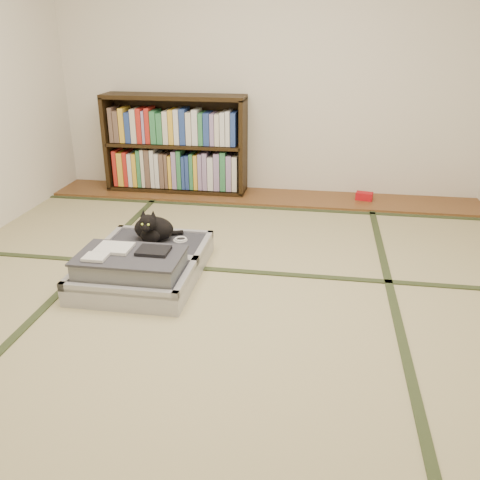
# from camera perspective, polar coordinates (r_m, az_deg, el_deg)

# --- Properties ---
(floor) EXTENTS (4.50, 4.50, 0.00)m
(floor) POSITION_cam_1_polar(r_m,az_deg,el_deg) (3.03, -2.00, -6.84)
(floor) COLOR tan
(floor) RESTS_ON ground
(wood_strip) EXTENTS (4.00, 0.50, 0.02)m
(wood_strip) POSITION_cam_1_polar(r_m,az_deg,el_deg) (4.85, 2.54, 4.88)
(wood_strip) COLOR brown
(wood_strip) RESTS_ON ground
(red_item) EXTENTS (0.16, 0.12, 0.07)m
(red_item) POSITION_cam_1_polar(r_m,az_deg,el_deg) (4.85, 13.77, 4.81)
(red_item) COLOR #B20E15
(red_item) RESTS_ON wood_strip
(room_shell) EXTENTS (4.50, 4.50, 4.50)m
(room_shell) POSITION_cam_1_polar(r_m,az_deg,el_deg) (2.64, -2.46, 21.96)
(room_shell) COLOR white
(room_shell) RESTS_ON ground
(tatami_borders) EXTENTS (4.00, 4.50, 0.01)m
(tatami_borders) POSITION_cam_1_polar(r_m,az_deg,el_deg) (3.46, -0.44, -2.79)
(tatami_borders) COLOR #2D381E
(tatami_borders) RESTS_ON ground
(bookcase) EXTENTS (1.35, 0.31, 0.92)m
(bookcase) POSITION_cam_1_polar(r_m,az_deg,el_deg) (4.97, -7.25, 10.43)
(bookcase) COLOR black
(bookcase) RESTS_ON wood_strip
(suitcase) EXTENTS (0.71, 0.95, 0.28)m
(suitcase) POSITION_cam_1_polar(r_m,az_deg,el_deg) (3.30, -10.91, -2.74)
(suitcase) COLOR #A3A3A8
(suitcase) RESTS_ON floor
(cat) EXTENTS (0.32, 0.32, 0.25)m
(cat) POSITION_cam_1_polar(r_m,az_deg,el_deg) (3.51, -9.76, 1.27)
(cat) COLOR black
(cat) RESTS_ON suitcase
(cable_coil) EXTENTS (0.10, 0.10, 0.02)m
(cable_coil) POSITION_cam_1_polar(r_m,az_deg,el_deg) (3.52, -6.71, 0.04)
(cable_coil) COLOR white
(cable_coil) RESTS_ON suitcase
(hanger) EXTENTS (0.38, 0.22, 0.01)m
(hanger) POSITION_cam_1_polar(r_m,az_deg,el_deg) (3.38, -12.66, -3.96)
(hanger) COLOR black
(hanger) RESTS_ON floor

